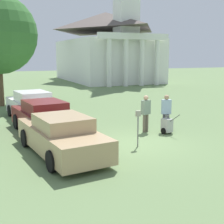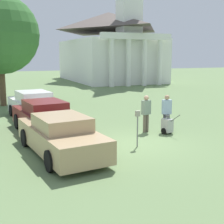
{
  "view_description": "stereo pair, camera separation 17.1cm",
  "coord_description": "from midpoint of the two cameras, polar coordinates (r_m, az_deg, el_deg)",
  "views": [
    {
      "loc": [
        -5.64,
        -10.72,
        3.5
      ],
      "look_at": [
        -0.55,
        1.33,
        1.1
      ],
      "focal_mm": 50.0,
      "sensor_mm": 36.0,
      "label": 1
    },
    {
      "loc": [
        -5.48,
        -10.78,
        3.5
      ],
      "look_at": [
        -0.55,
        1.33,
        1.1
      ],
      "focal_mm": 50.0,
      "sensor_mm": 36.0,
      "label": 2
    }
  ],
  "objects": [
    {
      "name": "church",
      "position": [
        43.28,
        -1.04,
        12.6
      ],
      "size": [
        10.3,
        17.25,
        23.42
      ],
      "color": "white",
      "rests_on": "ground_plane"
    },
    {
      "name": "person_supervisor",
      "position": [
        14.5,
        9.55,
        0.23
      ],
      "size": [
        0.47,
        0.34,
        1.71
      ],
      "rotation": [
        0.0,
        0.0,
        2.84
      ],
      "color": "#3F3F47",
      "rests_on": "ground_plane"
    },
    {
      "name": "ground_plane",
      "position": [
        12.6,
        4.28,
        -5.76
      ],
      "size": [
        120.0,
        120.0,
        0.0
      ],
      "primitive_type": "plane",
      "color": "#607A4C"
    },
    {
      "name": "parked_car_maroon",
      "position": [
        14.31,
        -12.69,
        -1.12
      ],
      "size": [
        2.37,
        5.04,
        1.5
      ],
      "rotation": [
        0.0,
        0.0,
        0.12
      ],
      "color": "maroon",
      "rests_on": "ground_plane"
    },
    {
      "name": "parking_meter",
      "position": [
        11.94,
        4.37,
        -1.81
      ],
      "size": [
        0.18,
        0.09,
        1.42
      ],
      "color": "slate",
      "rests_on": "ground_plane"
    },
    {
      "name": "person_worker",
      "position": [
        14.3,
        5.86,
        0.14
      ],
      "size": [
        0.47,
        0.34,
        1.7
      ],
      "rotation": [
        0.0,
        0.0,
        3.44
      ],
      "color": "#665B4C",
      "rests_on": "ground_plane"
    },
    {
      "name": "parked_car_white",
      "position": [
        17.62,
        -14.7,
        0.98
      ],
      "size": [
        2.35,
        5.08,
        1.56
      ],
      "rotation": [
        0.0,
        0.0,
        0.12
      ],
      "color": "silver",
      "rests_on": "ground_plane"
    },
    {
      "name": "equipment_cart",
      "position": [
        14.23,
        9.68,
        -2.39
      ],
      "size": [
        0.51,
        1.0,
        1.0
      ],
      "rotation": [
        0.0,
        0.0,
        0.19
      ],
      "color": "#B2B2AD",
      "rests_on": "ground_plane"
    },
    {
      "name": "parked_car_tan",
      "position": [
        11.25,
        -9.71,
        -4.32
      ],
      "size": [
        2.41,
        5.13,
        1.42
      ],
      "rotation": [
        0.0,
        0.0,
        0.12
      ],
      "color": "tan",
      "rests_on": "ground_plane"
    }
  ]
}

